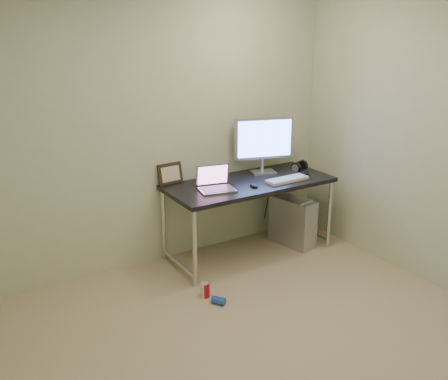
% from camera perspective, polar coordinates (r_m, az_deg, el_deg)
% --- Properties ---
extents(floor, '(3.50, 3.50, 0.00)m').
position_cam_1_polar(floor, '(3.72, 5.99, -17.54)').
color(floor, tan).
rests_on(floor, ground).
extents(wall_back, '(3.50, 0.02, 2.50)m').
position_cam_1_polar(wall_back, '(4.61, -6.84, 6.66)').
color(wall_back, beige).
rests_on(wall_back, ground).
extents(desk, '(1.62, 0.71, 0.75)m').
position_cam_1_polar(desk, '(4.80, 2.89, 0.11)').
color(desk, black).
rests_on(desk, ground).
extents(tower_computer, '(0.30, 0.51, 0.53)m').
position_cam_1_polar(tower_computer, '(5.19, 7.84, -3.58)').
color(tower_computer, silver).
rests_on(tower_computer, ground).
extents(cable_a, '(0.01, 0.16, 0.69)m').
position_cam_1_polar(cable_a, '(5.38, 5.04, -0.98)').
color(cable_a, black).
rests_on(cable_a, ground).
extents(cable_b, '(0.02, 0.11, 0.71)m').
position_cam_1_polar(cable_b, '(5.42, 5.92, -1.07)').
color(cable_b, black).
rests_on(cable_b, ground).
extents(can_red, '(0.09, 0.09, 0.13)m').
position_cam_1_polar(can_red, '(4.27, -2.10, -11.34)').
color(can_red, red).
rests_on(can_red, ground).
extents(can_white, '(0.09, 0.09, 0.13)m').
position_cam_1_polar(can_white, '(4.27, -2.21, -11.33)').
color(can_white, silver).
rests_on(can_white, ground).
extents(can_blue, '(0.12, 0.13, 0.06)m').
position_cam_1_polar(can_blue, '(4.18, -0.63, -12.52)').
color(can_blue, blue).
rests_on(can_blue, ground).
extents(laptop, '(0.36, 0.32, 0.22)m').
position_cam_1_polar(laptop, '(4.53, -1.00, 0.70)').
color(laptop, silver).
rests_on(laptop, desk).
extents(monitor, '(0.59, 0.24, 0.56)m').
position_cam_1_polar(monitor, '(4.99, 4.54, 5.61)').
color(monitor, silver).
rests_on(monitor, desk).
extents(keyboard, '(0.44, 0.16, 0.03)m').
position_cam_1_polar(keyboard, '(4.83, 7.22, 1.20)').
color(keyboard, silver).
rests_on(keyboard, desk).
extents(mouse_right, '(0.08, 0.11, 0.03)m').
position_cam_1_polar(mouse_right, '(5.07, 9.26, 1.99)').
color(mouse_right, black).
rests_on(mouse_right, desk).
extents(mouse_left, '(0.07, 0.11, 0.03)m').
position_cam_1_polar(mouse_left, '(4.61, 3.43, 0.55)').
color(mouse_left, black).
rests_on(mouse_left, desk).
extents(headphones, '(0.20, 0.11, 0.11)m').
position_cam_1_polar(headphones, '(5.23, 8.62, 2.68)').
color(headphones, black).
rests_on(headphones, desk).
extents(picture_frame, '(0.26, 0.09, 0.20)m').
position_cam_1_polar(picture_frame, '(4.70, -6.18, 1.88)').
color(picture_frame, black).
rests_on(picture_frame, desk).
extents(webcam, '(0.04, 0.03, 0.11)m').
position_cam_1_polar(webcam, '(4.81, -2.59, 2.08)').
color(webcam, silver).
rests_on(webcam, desk).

